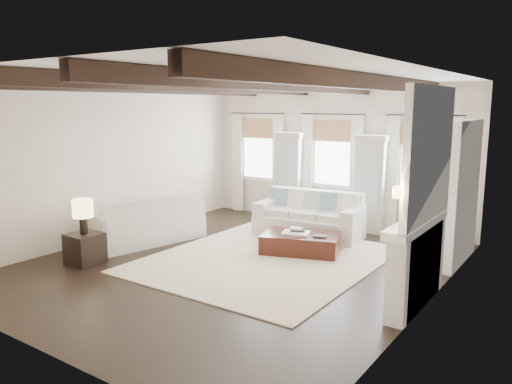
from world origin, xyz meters
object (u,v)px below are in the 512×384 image
Objects in this scene: ottoman at (301,243)px; side_table_back at (282,206)px; side_table_front at (85,249)px; sofa_left at (147,223)px; sofa_back at (310,218)px.

ottoman is 2.62× the size of side_table_back.
side_table_front is (-2.79, -2.72, 0.08)m from ottoman.
sofa_left is 4.60× the size of side_table_back.
side_table_front is at bearing -85.36° from sofa_left.
ottoman is at bearing -68.91° from sofa_back.
sofa_back is 1.30m from ottoman.
side_table_front is at bearing -99.58° from side_table_back.
ottoman is at bearing 21.33° from sofa_left.
side_table_back is (-1.92, 2.42, 0.08)m from ottoman.
sofa_left reaches higher than sofa_back.
ottoman is at bearing 44.33° from side_table_front.
side_table_back reaches higher than ottoman.
sofa_back is 1.90m from side_table_back.
sofa_left is at bearing -105.64° from side_table_back.
side_table_back is at bearing 74.36° from sofa_left.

